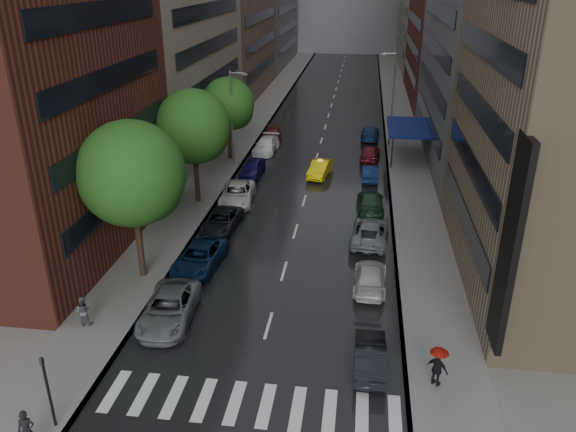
% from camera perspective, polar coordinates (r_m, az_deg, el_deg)
% --- Properties ---
extents(ground, '(220.00, 220.00, 0.00)m').
position_cam_1_polar(ground, '(27.68, -3.43, -15.74)').
color(ground, gray).
rests_on(ground, ground).
extents(road, '(14.00, 140.00, 0.01)m').
position_cam_1_polar(road, '(73.19, 4.04, 9.81)').
color(road, black).
rests_on(road, ground).
extents(sidewalk_left, '(4.00, 140.00, 0.15)m').
position_cam_1_polar(sidewalk_left, '(74.27, -3.01, 10.09)').
color(sidewalk_left, gray).
rests_on(sidewalk_left, ground).
extents(sidewalk_right, '(4.00, 140.00, 0.15)m').
position_cam_1_polar(sidewalk_right, '(73.19, 11.18, 9.47)').
color(sidewalk_right, gray).
rests_on(sidewalk_right, ground).
extents(crosswalk, '(13.15, 2.80, 0.01)m').
position_cam_1_polar(crosswalk, '(26.17, -3.84, -18.52)').
color(crosswalk, silver).
rests_on(crosswalk, ground).
extents(tree_near, '(6.24, 6.24, 9.94)m').
position_cam_1_polar(tree_near, '(33.61, -15.62, 4.15)').
color(tree_near, '#382619').
rests_on(tree_near, ground).
extents(tree_mid, '(5.85, 5.85, 9.33)m').
position_cam_1_polar(tree_mid, '(44.78, -9.61, 8.94)').
color(tree_mid, '#382619').
rests_on(tree_mid, ground).
extents(tree_far, '(5.15, 5.15, 8.21)m').
position_cam_1_polar(tree_far, '(55.81, -6.13, 11.24)').
color(tree_far, '#382619').
rests_on(tree_far, ground).
extents(taxi, '(2.24, 4.61, 1.45)m').
position_cam_1_polar(taxi, '(52.10, 3.27, 4.84)').
color(taxi, yellow).
rests_on(taxi, ground).
extents(parked_cars_left, '(3.03, 40.48, 1.57)m').
position_cam_1_polar(parked_cars_left, '(44.77, -5.59, 1.54)').
color(parked_cars_left, slate).
rests_on(parked_cars_left, ground).
extents(parked_cars_right, '(2.90, 44.77, 1.51)m').
position_cam_1_polar(parked_cars_right, '(45.71, 8.35, 1.85)').
color(parked_cars_right, black).
rests_on(parked_cars_right, ground).
extents(ped_bag_walker, '(0.77, 0.62, 1.82)m').
position_cam_1_polar(ped_bag_walker, '(25.63, -24.99, -19.23)').
color(ped_bag_walker, black).
rests_on(ped_bag_walker, sidewalk_left).
extents(ped_black_umbrella, '(0.96, 0.98, 2.09)m').
position_cam_1_polar(ped_black_umbrella, '(31.87, -20.20, -8.45)').
color(ped_black_umbrella, '#535359').
rests_on(ped_black_umbrella, sidewalk_left).
extents(ped_red_umbrella, '(1.08, 0.94, 2.01)m').
position_cam_1_polar(ped_red_umbrella, '(26.97, 15.00, -14.30)').
color(ped_red_umbrella, black).
rests_on(ped_red_umbrella, sidewalk_right).
extents(traffic_light, '(0.18, 0.15, 3.45)m').
position_cam_1_polar(traffic_light, '(25.53, -23.27, -15.54)').
color(traffic_light, black).
rests_on(traffic_light, sidewalk_left).
extents(street_lamp_left, '(1.74, 0.22, 9.00)m').
position_cam_1_polar(street_lamp_left, '(53.86, -5.67, 10.01)').
color(street_lamp_left, gray).
rests_on(street_lamp_left, sidewalk_left).
extents(street_lamp_right, '(1.74, 0.22, 9.00)m').
position_cam_1_polar(street_lamp_right, '(67.21, 10.59, 12.48)').
color(street_lamp_right, gray).
rests_on(street_lamp_right, sidewalk_right).
extents(awning, '(4.00, 8.00, 3.12)m').
position_cam_1_polar(awning, '(57.93, 12.08, 8.79)').
color(awning, navy).
rests_on(awning, sidewalk_right).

